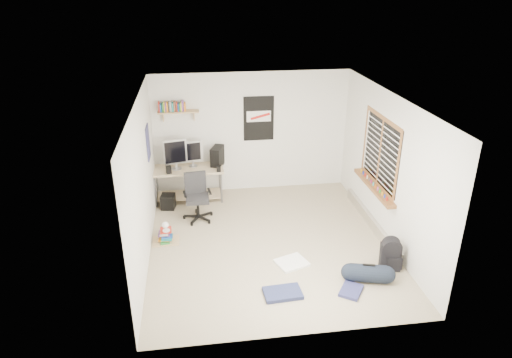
{
  "coord_description": "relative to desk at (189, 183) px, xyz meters",
  "views": [
    {
      "loc": [
        -1.15,
        -6.64,
        4.17
      ],
      "look_at": [
        -0.19,
        0.24,
        1.1
      ],
      "focal_mm": 32.0,
      "sensor_mm": 36.0,
      "label": 1
    }
  ],
  "objects": [
    {
      "name": "monitor_left",
      "position": [
        -0.21,
        -0.01,
        0.53
      ],
      "size": [
        0.46,
        0.2,
        0.49
      ],
      "primitive_type": "cube",
      "rotation": [
        0.0,
        0.0,
        0.21
      ],
      "color": "#99979C",
      "rests_on": "desk"
    },
    {
      "name": "speaker_right",
      "position": [
        0.61,
        -0.25,
        0.36
      ],
      "size": [
        0.09,
        0.09,
        0.16
      ],
      "primitive_type": "cube",
      "rotation": [
        0.0,
        0.0,
        -0.05
      ],
      "color": "black",
      "rests_on": "desk"
    },
    {
      "name": "baseboard_heater",
      "position": [
        3.29,
        -1.58,
        -0.28
      ],
      "size": [
        0.08,
        2.5,
        0.18
      ],
      "primitive_type": "cube",
      "color": "#B7B2A8",
      "rests_on": "floor"
    },
    {
      "name": "left_wall",
      "position": [
        -0.67,
        -1.88,
        0.89
      ],
      "size": [
        0.01,
        4.5,
        2.5
      ],
      "primitive_type": "cube",
      "color": "silver",
      "rests_on": "ground"
    },
    {
      "name": "jeans_a",
      "position": [
        1.3,
        -3.31,
        -0.33
      ],
      "size": [
        0.56,
        0.38,
        0.06
      ],
      "primitive_type": "cube",
      "rotation": [
        0.0,
        0.0,
        0.06
      ],
      "color": "#21284D",
      "rests_on": "floor"
    },
    {
      "name": "book_stack",
      "position": [
        -0.41,
        -1.59,
        -0.21
      ],
      "size": [
        0.54,
        0.5,
        0.29
      ],
      "primitive_type": "cube",
      "rotation": [
        0.0,
        0.0,
        0.43
      ],
      "color": "brown",
      "rests_on": "floor"
    },
    {
      "name": "speaker_left",
      "position": [
        -0.36,
        -0.2,
        0.38
      ],
      "size": [
        0.12,
        0.12,
        0.19
      ],
      "primitive_type": "cube",
      "rotation": [
        0.0,
        0.0,
        0.23
      ],
      "color": "black",
      "rests_on": "desk"
    },
    {
      "name": "right_wall",
      "position": [
        3.34,
        -1.88,
        0.89
      ],
      "size": [
        0.01,
        4.5,
        2.5
      ],
      "primitive_type": "cube",
      "color": "silver",
      "rests_on": "ground"
    },
    {
      "name": "keyboard",
      "position": [
        0.15,
        -0.25,
        0.29
      ],
      "size": [
        0.46,
        0.28,
        0.02
      ],
      "primitive_type": "cube",
      "rotation": [
        0.0,
        0.0,
        0.3
      ],
      "color": "black",
      "rests_on": "desk"
    },
    {
      "name": "desk_lamp",
      "position": [
        -0.39,
        -1.61,
        0.02
      ],
      "size": [
        0.16,
        0.23,
        0.2
      ],
      "primitive_type": "cube",
      "rotation": [
        0.0,
        0.0,
        -0.21
      ],
      "color": "silver",
      "rests_on": "book_stack"
    },
    {
      "name": "duffel_bag",
      "position": [
        2.62,
        -3.16,
        -0.22
      ],
      "size": [
        0.34,
        0.34,
        0.54
      ],
      "primitive_type": "cylinder",
      "rotation": [
        0.0,
        0.0,
        -0.26
      ],
      "color": "black",
      "rests_on": "floor"
    },
    {
      "name": "subwoofer",
      "position": [
        -0.41,
        -0.34,
        -0.22
      ],
      "size": [
        0.3,
        0.3,
        0.29
      ],
      "primitive_type": "cube",
      "rotation": [
        0.0,
        0.0,
        -0.16
      ],
      "color": "black",
      "rests_on": "floor"
    },
    {
      "name": "ceiling",
      "position": [
        1.34,
        -1.88,
        2.14
      ],
      "size": [
        4.0,
        4.5,
        0.01
      ],
      "primitive_type": "cube",
      "color": "white",
      "rests_on": "ground"
    },
    {
      "name": "monitor_right",
      "position": [
        0.12,
        0.09,
        0.48
      ],
      "size": [
        0.38,
        0.16,
        0.41
      ],
      "primitive_type": "cube",
      "rotation": [
        0.0,
        0.0,
        0.19
      ],
      "color": "#ABACB1",
      "rests_on": "desk"
    },
    {
      "name": "poster_left_wall",
      "position": [
        -0.65,
        -0.68,
        1.14
      ],
      "size": [
        0.02,
        0.42,
        0.6
      ],
      "primitive_type": "cube",
      "color": "navy",
      "rests_on": "left_wall"
    },
    {
      "name": "back_wall",
      "position": [
        1.34,
        0.38,
        0.89
      ],
      "size": [
        4.0,
        0.01,
        2.5
      ],
      "primitive_type": "cube",
      "color": "silver",
      "rests_on": "ground"
    },
    {
      "name": "office_chair",
      "position": [
        0.16,
        -0.87,
        0.12
      ],
      "size": [
        0.66,
        0.66,
        0.89
      ],
      "primitive_type": "cube",
      "rotation": [
        0.0,
        0.0,
        0.13
      ],
      "color": "#232326",
      "rests_on": "floor"
    },
    {
      "name": "poster_back_wall",
      "position": [
        1.49,
        0.35,
        1.19
      ],
      "size": [
        0.62,
        0.03,
        0.92
      ],
      "primitive_type": "cube",
      "color": "black",
      "rests_on": "back_wall"
    },
    {
      "name": "backpack",
      "position": [
        3.09,
        -2.87,
        -0.16
      ],
      "size": [
        0.37,
        0.32,
        0.41
      ],
      "primitive_type": "cube",
      "rotation": [
        0.0,
        0.0,
        -0.27
      ],
      "color": "black",
      "rests_on": "floor"
    },
    {
      "name": "wall_shelf",
      "position": [
        -0.11,
        0.26,
        1.42
      ],
      "size": [
        0.8,
        0.22,
        0.24
      ],
      "primitive_type": "cube",
      "color": "tan",
      "rests_on": "back_wall"
    },
    {
      "name": "floor",
      "position": [
        1.34,
        -1.88,
        -0.37
      ],
      "size": [
        4.0,
        4.5,
        0.01
      ],
      "primitive_type": "cube",
      "color": "gray",
      "rests_on": "ground"
    },
    {
      "name": "window",
      "position": [
        3.29,
        -1.58,
        1.08
      ],
      "size": [
        0.1,
        1.5,
        1.26
      ],
      "primitive_type": "cube",
      "color": "brown",
      "rests_on": "right_wall"
    },
    {
      "name": "tshirt",
      "position": [
        1.59,
        -2.56,
        -0.34
      ],
      "size": [
        0.57,
        0.53,
        0.04
      ],
      "primitive_type": "cube",
      "rotation": [
        0.0,
        0.0,
        0.35
      ],
      "color": "white",
      "rests_on": "floor"
    },
    {
      "name": "desk",
      "position": [
        0.0,
        0.0,
        0.0
      ],
      "size": [
        1.44,
        0.69,
        0.64
      ],
      "primitive_type": "cube",
      "rotation": [
        0.0,
        0.0,
        -0.05
      ],
      "color": "tan",
      "rests_on": "floor"
    },
    {
      "name": "jeans_b",
      "position": [
        2.29,
        -3.38,
        -0.34
      ],
      "size": [
        0.44,
        0.47,
        0.05
      ],
      "primitive_type": "cube",
      "rotation": [
        0.0,
        0.0,
        0.97
      ],
      "color": "navy",
      "rests_on": "floor"
    },
    {
      "name": "pc_tower",
      "position": [
        0.61,
        0.12,
        0.49
      ],
      "size": [
        0.31,
        0.44,
        0.42
      ],
      "primitive_type": "cube",
      "rotation": [
        0.0,
        0.0,
        -0.35
      ],
      "color": "black",
      "rests_on": "desk"
    }
  ]
}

